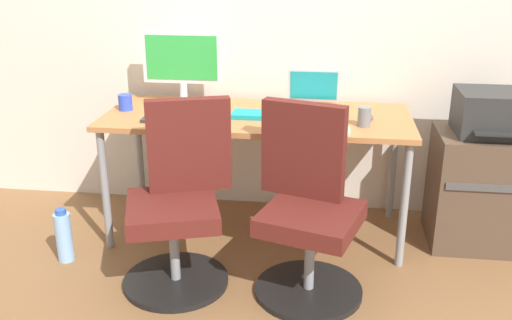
{
  "coord_description": "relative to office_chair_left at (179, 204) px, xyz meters",
  "views": [
    {
      "loc": [
        0.4,
        -3.15,
        1.65
      ],
      "look_at": [
        0.0,
        -0.05,
        0.48
      ],
      "focal_mm": 40.52,
      "sensor_mm": 36.0,
      "label": 1
    }
  ],
  "objects": [
    {
      "name": "desktop_monitor",
      "position": [
        -0.16,
        0.79,
        0.57
      ],
      "size": [
        0.48,
        0.18,
        0.43
      ],
      "color": "silver",
      "rests_on": "desk"
    },
    {
      "name": "ground_plane",
      "position": [
        0.32,
        0.58,
        -0.42
      ],
      "size": [
        5.28,
        5.28,
        0.0
      ],
      "primitive_type": "plane",
      "color": "brown"
    },
    {
      "name": "office_chair_right",
      "position": [
        0.65,
        -0.0,
        0.0
      ],
      "size": [
        0.55,
        0.55,
        0.94
      ],
      "color": "black",
      "rests_on": "ground"
    },
    {
      "name": "office_chair_left",
      "position": [
        0.0,
        0.0,
        0.0
      ],
      "size": [
        0.55,
        0.55,
        0.94
      ],
      "color": "black",
      "rests_on": "ground"
    },
    {
      "name": "notebook",
      "position": [
        0.29,
        0.53,
        0.33
      ],
      "size": [
        0.21,
        0.15,
        0.03
      ],
      "primitive_type": "cube",
      "color": "teal",
      "rests_on": "desk"
    },
    {
      "name": "mouse_by_laptop",
      "position": [
        0.48,
        0.48,
        0.33
      ],
      "size": [
        0.06,
        0.1,
        0.03
      ],
      "primitive_type": "ellipsoid",
      "color": "#B7B7B7",
      "rests_on": "desk"
    },
    {
      "name": "coffee_mug",
      "position": [
        -0.45,
        0.58,
        0.36
      ],
      "size": [
        0.08,
        0.08,
        0.09
      ],
      "primitive_type": "cylinder",
      "color": "blue",
      "rests_on": "desk"
    },
    {
      "name": "mouse_by_monitor",
      "position": [
        0.95,
        0.56,
        0.33
      ],
      "size": [
        0.06,
        0.1,
        0.03
      ],
      "primitive_type": "ellipsoid",
      "color": "#515156",
      "rests_on": "desk"
    },
    {
      "name": "open_laptop",
      "position": [
        0.63,
        0.75,
        0.37
      ],
      "size": [
        0.31,
        0.28,
        0.22
      ],
      "color": "silver",
      "rests_on": "desk"
    },
    {
      "name": "water_bottle_on_floor",
      "position": [
        -0.69,
        0.09,
        -0.28
      ],
      "size": [
        0.09,
        0.09,
        0.31
      ],
      "color": "#8CBFF2",
      "rests_on": "ground"
    },
    {
      "name": "back_wall",
      "position": [
        0.32,
        1.02,
        0.88
      ],
      "size": [
        4.4,
        0.04,
        2.6
      ],
      "primitive_type": "cube",
      "color": "silver",
      "rests_on": "ground"
    },
    {
      "name": "side_cabinet",
      "position": [
        1.61,
        0.61,
        -0.09
      ],
      "size": [
        0.55,
        0.46,
        0.67
      ],
      "color": "brown",
      "rests_on": "ground"
    },
    {
      "name": "keyboard_by_laptop",
      "position": [
        0.67,
        0.3,
        0.32
      ],
      "size": [
        0.34,
        0.12,
        0.02
      ],
      "primitive_type": "cube",
      "color": "silver",
      "rests_on": "desk"
    },
    {
      "name": "pen_cup",
      "position": [
        0.92,
        0.43,
        0.37
      ],
      "size": [
        0.07,
        0.07,
        0.1
      ],
      "primitive_type": "cylinder",
      "color": "slate",
      "rests_on": "desk"
    },
    {
      "name": "printer",
      "position": [
        1.61,
        0.61,
        0.36
      ],
      "size": [
        0.38,
        0.4,
        0.24
      ],
      "color": "#2D2D2D",
      "rests_on": "side_cabinet"
    },
    {
      "name": "desk",
      "position": [
        0.32,
        0.58,
        0.25
      ],
      "size": [
        1.74,
        0.71,
        0.74
      ],
      "color": "#B77542",
      "rests_on": "ground"
    },
    {
      "name": "phone_near_monitor",
      "position": [
        -0.13,
        0.54,
        0.32
      ],
      "size": [
        0.07,
        0.14,
        0.01
      ],
      "primitive_type": "cube",
      "color": "black",
      "rests_on": "desk"
    },
    {
      "name": "keyboard_by_monitor",
      "position": [
        -0.12,
        0.39,
        0.32
      ],
      "size": [
        0.34,
        0.12,
        0.02
      ],
      "primitive_type": "cube",
      "color": "#2D2D2D",
      "rests_on": "desk"
    }
  ]
}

